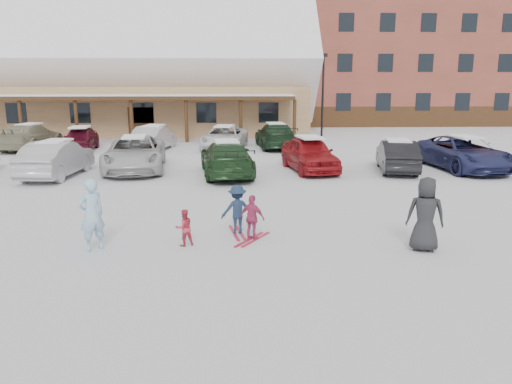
{
  "coord_description": "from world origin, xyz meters",
  "views": [
    {
      "loc": [
        -0.2,
        -12.61,
        4.07
      ],
      "look_at": [
        0.3,
        1.0,
        1.0
      ],
      "focal_mm": 35.0,
      "sensor_mm": 36.0,
      "label": 1
    }
  ],
  "objects_px": {
    "lamp_post": "(323,90)",
    "parked_car_1": "(56,159)",
    "bystander_dark": "(425,214)",
    "parked_car_9": "(154,138)",
    "parked_car_5": "(397,156)",
    "alpine_hotel": "(384,32)",
    "adult_skier": "(92,215)",
    "parked_car_11": "(276,136)",
    "child_magenta": "(252,218)",
    "parked_car_6": "(463,153)",
    "parked_car_4": "(310,154)",
    "child_navy": "(237,210)",
    "day_lodge": "(126,82)",
    "parked_car_7": "(30,137)",
    "parked_car_3": "(227,158)",
    "toddler_red": "(184,228)",
    "parked_car_10": "(224,138)",
    "parked_car_2": "(135,154)"
  },
  "relations": [
    {
      "from": "lamp_post",
      "to": "parked_car_1",
      "type": "height_order",
      "value": "lamp_post"
    },
    {
      "from": "day_lodge",
      "to": "parked_car_9",
      "type": "xyz_separation_m",
      "value": [
        3.86,
        -11.03,
        -3.21
      ]
    },
    {
      "from": "child_magenta",
      "to": "parked_car_3",
      "type": "distance_m",
      "value": 9.09
    },
    {
      "from": "day_lodge",
      "to": "parked_car_7",
      "type": "relative_size",
      "value": 5.59
    },
    {
      "from": "child_magenta",
      "to": "parked_car_6",
      "type": "height_order",
      "value": "parked_car_6"
    },
    {
      "from": "child_magenta",
      "to": "parked_car_4",
      "type": "distance_m",
      "value": 10.47
    },
    {
      "from": "bystander_dark",
      "to": "parked_car_9",
      "type": "relative_size",
      "value": 0.41
    },
    {
      "from": "parked_car_10",
      "to": "parked_car_9",
      "type": "bearing_deg",
      "value": -167.32
    },
    {
      "from": "alpine_hotel",
      "to": "parked_car_9",
      "type": "bearing_deg",
      "value": -132.66
    },
    {
      "from": "alpine_hotel",
      "to": "child_navy",
      "type": "relative_size",
      "value": 23.53
    },
    {
      "from": "lamp_post",
      "to": "child_navy",
      "type": "xyz_separation_m",
      "value": [
        -6.24,
        -23.77,
        -2.69
      ]
    },
    {
      "from": "parked_car_1",
      "to": "parked_car_11",
      "type": "xyz_separation_m",
      "value": [
        10.08,
        8.92,
        -0.02
      ]
    },
    {
      "from": "bystander_dark",
      "to": "parked_car_9",
      "type": "bearing_deg",
      "value": -45.91
    },
    {
      "from": "bystander_dark",
      "to": "parked_car_4",
      "type": "height_order",
      "value": "bystander_dark"
    },
    {
      "from": "lamp_post",
      "to": "parked_car_5",
      "type": "xyz_separation_m",
      "value": [
        1.0,
        -14.6,
        -2.65
      ]
    },
    {
      "from": "child_navy",
      "to": "child_magenta",
      "type": "relative_size",
      "value": 1.12
    },
    {
      "from": "alpine_hotel",
      "to": "toddler_red",
      "type": "distance_m",
      "value": 42.52
    },
    {
      "from": "toddler_red",
      "to": "parked_car_10",
      "type": "xyz_separation_m",
      "value": [
        0.55,
        17.85,
        0.23
      ]
    },
    {
      "from": "toddler_red",
      "to": "parked_car_1",
      "type": "relative_size",
      "value": 0.2
    },
    {
      "from": "alpine_hotel",
      "to": "parked_car_4",
      "type": "height_order",
      "value": "alpine_hotel"
    },
    {
      "from": "lamp_post",
      "to": "parked_car_1",
      "type": "distance_m",
      "value": 20.9
    },
    {
      "from": "lamp_post",
      "to": "parked_car_4",
      "type": "xyz_separation_m",
      "value": [
        -2.94,
        -14.29,
        -2.59
      ]
    },
    {
      "from": "parked_car_3",
      "to": "parked_car_6",
      "type": "bearing_deg",
      "value": 179.11
    },
    {
      "from": "day_lodge",
      "to": "parked_car_4",
      "type": "relative_size",
      "value": 6.4
    },
    {
      "from": "alpine_hotel",
      "to": "parked_car_5",
      "type": "xyz_separation_m",
      "value": [
        -7.26,
        -28.48,
        -7.92
      ]
    },
    {
      "from": "lamp_post",
      "to": "toddler_red",
      "type": "relative_size",
      "value": 6.32
    },
    {
      "from": "child_magenta",
      "to": "parked_car_6",
      "type": "distance_m",
      "value": 14.25
    },
    {
      "from": "lamp_post",
      "to": "bystander_dark",
      "type": "bearing_deg",
      "value": -93.85
    },
    {
      "from": "alpine_hotel",
      "to": "parked_car_9",
      "type": "height_order",
      "value": "alpine_hotel"
    },
    {
      "from": "parked_car_3",
      "to": "parked_car_5",
      "type": "relative_size",
      "value": 1.2
    },
    {
      "from": "parked_car_2",
      "to": "parked_car_5",
      "type": "bearing_deg",
      "value": -9.5
    },
    {
      "from": "adult_skier",
      "to": "parked_car_1",
      "type": "xyz_separation_m",
      "value": [
        -4.23,
        9.66,
        -0.12
      ]
    },
    {
      "from": "child_magenta",
      "to": "parked_car_9",
      "type": "relative_size",
      "value": 0.27
    },
    {
      "from": "lamp_post",
      "to": "parked_car_1",
      "type": "relative_size",
      "value": 1.26
    },
    {
      "from": "child_magenta",
      "to": "parked_car_3",
      "type": "xyz_separation_m",
      "value": [
        -0.85,
        9.05,
        0.15
      ]
    },
    {
      "from": "child_navy",
      "to": "bystander_dark",
      "type": "relative_size",
      "value": 0.73
    },
    {
      "from": "parked_car_6",
      "to": "parked_car_11",
      "type": "bearing_deg",
      "value": 129.89
    },
    {
      "from": "alpine_hotel",
      "to": "child_navy",
      "type": "bearing_deg",
      "value": -111.06
    },
    {
      "from": "parked_car_4",
      "to": "lamp_post",
      "type": "bearing_deg",
      "value": 69.18
    },
    {
      "from": "child_navy",
      "to": "parked_car_3",
      "type": "xyz_separation_m",
      "value": [
        -0.46,
        8.47,
        0.08
      ]
    },
    {
      "from": "parked_car_2",
      "to": "parked_car_10",
      "type": "distance_m",
      "value": 8.08
    },
    {
      "from": "toddler_red",
      "to": "child_navy",
      "type": "height_order",
      "value": "child_navy"
    },
    {
      "from": "toddler_red",
      "to": "alpine_hotel",
      "type": "bearing_deg",
      "value": -138.01
    },
    {
      "from": "child_navy",
      "to": "parked_car_7",
      "type": "relative_size",
      "value": 0.26
    },
    {
      "from": "child_navy",
      "to": "parked_car_1",
      "type": "height_order",
      "value": "parked_car_1"
    },
    {
      "from": "alpine_hotel",
      "to": "parked_car_7",
      "type": "xyz_separation_m",
      "value": [
        -26.86,
        -20.38,
        -7.88
      ]
    },
    {
      "from": "parked_car_3",
      "to": "parked_car_5",
      "type": "height_order",
      "value": "parked_car_3"
    },
    {
      "from": "bystander_dark",
      "to": "parked_car_9",
      "type": "xyz_separation_m",
      "value": [
        -9.44,
        18.12,
        -0.18
      ]
    },
    {
      "from": "adult_skier",
      "to": "parked_car_5",
      "type": "distance_m",
      "value": 14.95
    },
    {
      "from": "parked_car_7",
      "to": "parked_car_10",
      "type": "bearing_deg",
      "value": -176.17
    }
  ]
}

